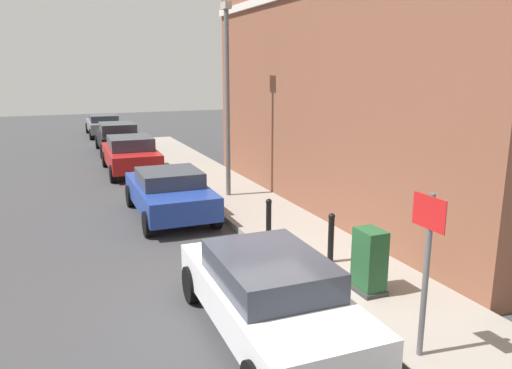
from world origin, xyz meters
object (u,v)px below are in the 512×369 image
Objects in this scene: car_black at (118,137)px; lamppost at (227,93)px; car_grey at (104,124)px; street_sign at (427,252)px; bollard_far_kerb at (269,220)px; car_blue at (170,192)px; car_white at (269,293)px; utility_cabinet at (369,263)px; bollard_near_cabinet at (331,236)px; car_red at (131,154)px.

car_black is 11.04m from lamppost.
car_grey is 1.94× the size of street_sign.
car_black is 0.74× the size of lamppost.
bollard_far_kerb is at bearing -175.76° from car_grey.
car_black is at bearing -0.16° from car_blue.
car_grey is at bearing 0.51° from car_white.
car_white is 1.83× the size of street_sign.
street_sign is (1.40, -26.60, 0.96)m from car_grey.
car_grey is 24.74m from utility_cabinet.
bollard_near_cabinet is 1.67m from bollard_far_kerb.
street_sign is (-0.62, -3.40, 0.96)m from bollard_near_cabinet.
car_black is 3.68× the size of utility_cabinet.
car_black is at bearing -179.35° from car_grey.
bollard_near_cabinet is 6.55m from lamppost.
utility_cabinet is 0.20× the size of lamppost.
car_black is (0.15, 11.68, 0.05)m from car_blue.
bollard_near_cabinet is 0.45× the size of street_sign.
car_white is 3.66× the size of utility_cabinet.
car_red is 0.75× the size of lamppost.
utility_cabinet is at bearing -172.56° from car_black.
car_blue is at bearing 0.64° from car_white.
car_red is (-0.04, 6.48, 0.05)m from car_blue.
car_grey is 3.87× the size of utility_cabinet.
car_blue is 6.68m from utility_cabinet.
bollard_near_cabinet is 0.18× the size of lamppost.
car_blue is at bearing -178.47° from car_red.
car_white is 0.74× the size of lamppost.
car_black reaches higher than utility_cabinet.
lamppost is (1.96, -10.56, 2.55)m from car_black.
lamppost is at bearing 90.68° from bollard_near_cabinet.
car_grey is (0.21, 11.84, -0.05)m from car_red.
car_blue is at bearing 113.60° from bollard_far_kerb.
bollard_far_kerb is at bearing -173.63° from car_black.
car_blue is at bearing -152.05° from lamppost.
bollard_near_cabinet and bollard_far_kerb have the same top height.
car_grey is at bearing 0.06° from car_blue.
bollard_near_cabinet is (2.18, -4.89, 0.01)m from car_blue.
car_blue is at bearing 113.99° from bollard_near_cabinet.
car_grey is at bearing 94.96° from bollard_near_cabinet.
street_sign is (1.41, -19.97, 0.91)m from car_black.
car_blue is at bearing -179.40° from car_black.
car_white is 6.77m from car_blue.
car_black is (0.19, 18.45, 0.05)m from car_white.
lamppost reaches higher than car_grey.
car_grey is at bearing 93.01° from street_sign.
car_red reaches higher than car_grey.
car_red is 3.73× the size of utility_cabinet.
car_red is at bearing 0.96° from car_blue.
lamppost is (2.15, -5.36, 2.56)m from car_red.
car_blue is 3.53m from lamppost.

